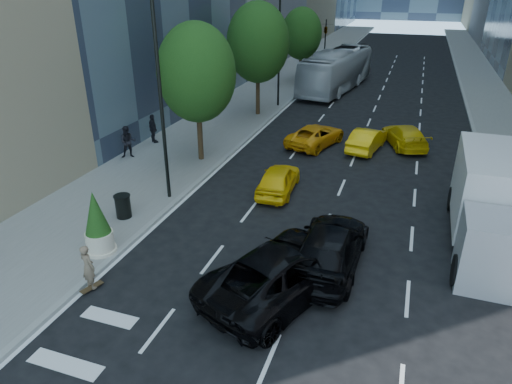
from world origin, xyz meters
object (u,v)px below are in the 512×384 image
at_px(black_sedan_mercedes, 330,247).
at_px(planter_shrub, 97,224).
at_px(black_sedan_lincoln, 283,270).
at_px(trash_can, 123,207).
at_px(skateboarder, 88,270).
at_px(box_truck, 494,204).
at_px(city_bus, 337,70).

distance_m(black_sedan_mercedes, planter_shrub, 8.55).
height_order(black_sedan_lincoln, trash_can, black_sedan_lincoln).
relative_size(skateboarder, box_truck, 0.22).
height_order(skateboarder, black_sedan_mercedes, skateboarder).
relative_size(black_sedan_lincoln, trash_can, 6.32).
relative_size(city_bus, planter_shrub, 5.21).
relative_size(box_truck, trash_can, 7.47).
relative_size(black_sedan_mercedes, planter_shrub, 2.22).
bearing_deg(black_sedan_lincoln, black_sedan_mercedes, -97.13).
height_order(black_sedan_lincoln, planter_shrub, planter_shrub).
xyz_separation_m(box_truck, trash_can, (-14.56, -2.91, -1.13)).
relative_size(trash_can, planter_shrub, 0.39).
bearing_deg(planter_shrub, box_truck, 21.91).
bearing_deg(black_sedan_lincoln, city_bus, -59.76).
bearing_deg(black_sedan_mercedes, planter_shrub, 15.59).
bearing_deg(trash_can, skateboarder, -68.98).
bearing_deg(skateboarder, box_truck, -131.36).
distance_m(trash_can, planter_shrub, 2.83).
bearing_deg(planter_shrub, black_sedan_mercedes, 14.05).
relative_size(skateboarder, trash_can, 1.65).
bearing_deg(planter_shrub, city_bus, 83.71).
distance_m(black_sedan_lincoln, box_truck, 8.71).
bearing_deg(planter_shrub, black_sedan_lincoln, 0.58).
bearing_deg(city_bus, trash_can, -90.12).
height_order(skateboarder, trash_can, skateboarder).
distance_m(skateboarder, black_sedan_mercedes, 8.31).
distance_m(skateboarder, city_bus, 32.89).
bearing_deg(planter_shrub, trash_can, 105.97).
relative_size(black_sedan_mercedes, trash_can, 5.64).
bearing_deg(skateboarder, black_sedan_lincoln, -143.50).
relative_size(black_sedan_mercedes, city_bus, 0.43).
xyz_separation_m(black_sedan_mercedes, box_truck, (5.53, 3.48, 0.96)).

